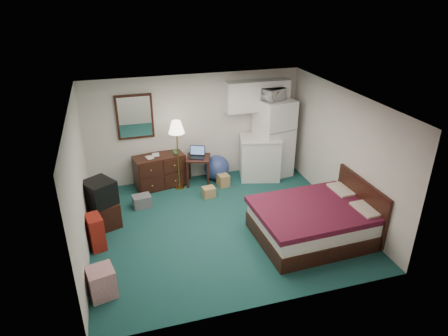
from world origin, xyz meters
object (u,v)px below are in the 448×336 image
object	(u,v)px
floor_lamp	(178,156)
suitcase	(96,232)
bed	(312,223)
tv_stand	(104,214)
kitchen_counter	(260,158)
fridge	(273,138)
dresser	(160,171)
desk	(199,170)

from	to	relation	value
floor_lamp	suitcase	distance (m)	2.64
bed	tv_stand	size ratio (longest dim) A/B	3.72
kitchen_counter	fridge	distance (m)	0.59
bed	suitcase	xyz separation A→B (m)	(-3.83, 0.81, -0.00)
floor_lamp	suitcase	bearing A→B (deg)	-134.94
kitchen_counter	suitcase	xyz separation A→B (m)	(-3.81, -1.84, -0.18)
dresser	bed	bearing A→B (deg)	-60.69
dresser	suitcase	bearing A→B (deg)	-135.66
dresser	floor_lamp	distance (m)	0.62
tv_stand	bed	bearing A→B (deg)	-41.77
fridge	tv_stand	xyz separation A→B (m)	(-4.03, -1.26, -0.69)
floor_lamp	tv_stand	world-z (taller)	floor_lamp
dresser	desk	xyz separation A→B (m)	(0.89, -0.12, -0.05)
bed	floor_lamp	bearing A→B (deg)	124.81
floor_lamp	desk	xyz separation A→B (m)	(0.48, 0.09, -0.47)
floor_lamp	tv_stand	distance (m)	2.12
fridge	tv_stand	size ratio (longest dim) A/B	3.46
desk	bed	distance (m)	3.13
bed	tv_stand	xyz separation A→B (m)	(-3.69, 1.50, -0.07)
kitchen_counter	suitcase	distance (m)	4.23
bed	suitcase	world-z (taller)	bed
floor_lamp	tv_stand	bearing A→B (deg)	-145.69
bed	desk	bearing A→B (deg)	116.75
tv_stand	desk	bearing A→B (deg)	10.04
desk	bed	xyz separation A→B (m)	(1.52, -2.73, -0.01)
dresser	suitcase	xyz separation A→B (m)	(-1.43, -2.05, -0.06)
desk	tv_stand	xyz separation A→B (m)	(-2.17, -1.24, -0.09)
floor_lamp	kitchen_counter	xyz separation A→B (m)	(1.97, -0.00, -0.31)
bed	tv_stand	world-z (taller)	bed
desk	suitcase	bearing A→B (deg)	-122.32
floor_lamp	desk	distance (m)	0.68
bed	suitcase	bearing A→B (deg)	165.85
dresser	desk	distance (m)	0.90
desk	kitchen_counter	xyz separation A→B (m)	(1.49, -0.09, 0.16)
dresser	suitcase	distance (m)	2.50
desk	fridge	distance (m)	1.96
floor_lamp	tv_stand	xyz separation A→B (m)	(-1.69, -1.15, -0.56)
dresser	floor_lamp	size ratio (longest dim) A/B	0.70
tv_stand	suitcase	size ratio (longest dim) A/B	0.85
tv_stand	dresser	bearing A→B (deg)	27.11
dresser	floor_lamp	world-z (taller)	floor_lamp
kitchen_counter	tv_stand	xyz separation A→B (m)	(-3.66, -1.15, -0.25)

